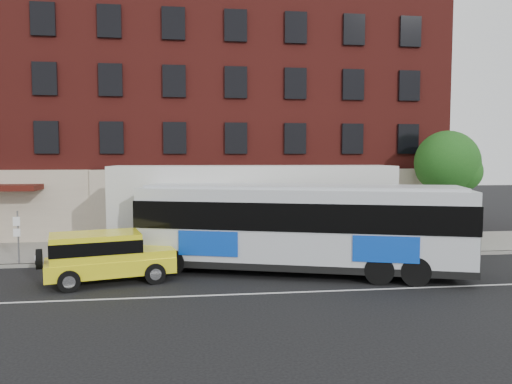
{
  "coord_description": "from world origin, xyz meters",
  "views": [
    {
      "loc": [
        -0.81,
        -16.59,
        4.94
      ],
      "look_at": [
        2.09,
        5.5,
        3.29
      ],
      "focal_mm": 34.43,
      "sensor_mm": 36.0,
      "label": 1
    }
  ],
  "objects": [
    {
      "name": "lane_line",
      "position": [
        0.0,
        0.5,
        0.01
      ],
      "size": [
        60.0,
        0.12,
        0.01
      ],
      "primitive_type": "cube",
      "color": "silver",
      "rests_on": "ground"
    },
    {
      "name": "street_tree",
      "position": [
        13.54,
        9.48,
        4.41
      ],
      "size": [
        3.6,
        3.6,
        6.2
      ],
      "color": "#322419",
      "rests_on": "sidewalk"
    },
    {
      "name": "sidewalk",
      "position": [
        0.0,
        9.0,
        0.07
      ],
      "size": [
        60.0,
        6.0,
        0.15
      ],
      "primitive_type": "cube",
      "color": "gray",
      "rests_on": "ground"
    },
    {
      "name": "yellow_suv",
      "position": [
        -4.23,
        2.87,
        1.12
      ],
      "size": [
        5.25,
        3.15,
        1.95
      ],
      "color": "#FDF21D",
      "rests_on": "ground"
    },
    {
      "name": "building",
      "position": [
        -0.01,
        16.92,
        7.58
      ],
      "size": [
        30.0,
        12.1,
        15.0
      ],
      "color": "maroon",
      "rests_on": "sidewalk"
    },
    {
      "name": "shipping_container",
      "position": [
        2.13,
        6.82,
        2.21
      ],
      "size": [
        13.51,
        3.49,
        4.46
      ],
      "color": "black",
      "rests_on": "ground"
    },
    {
      "name": "sign_pole",
      "position": [
        -8.5,
        6.15,
        1.45
      ],
      "size": [
        0.3,
        0.2,
        2.5
      ],
      "color": "slate",
      "rests_on": "ground"
    },
    {
      "name": "ground",
      "position": [
        0.0,
        0.0,
        0.0
      ],
      "size": [
        120.0,
        120.0,
        0.0
      ],
      "primitive_type": "plane",
      "color": "black",
      "rests_on": "ground"
    },
    {
      "name": "kerb",
      "position": [
        0.0,
        6.0,
        0.07
      ],
      "size": [
        60.0,
        0.25,
        0.15
      ],
      "primitive_type": "cube",
      "color": "gray",
      "rests_on": "ground"
    },
    {
      "name": "city_bus",
      "position": [
        3.67,
        3.32,
        2.05
      ],
      "size": [
        13.8,
        6.87,
        3.72
      ],
      "color": "silver",
      "rests_on": "ground"
    }
  ]
}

